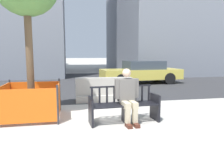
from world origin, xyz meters
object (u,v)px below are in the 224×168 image
at_px(jersey_barrier_centre, 104,91).
at_px(construction_fence, 32,100).
at_px(street_bench, 124,106).
at_px(seated_person, 127,95).
at_px(car_taxi_near, 141,72).

height_order(jersey_barrier_centre, construction_fence, construction_fence).
relative_size(street_bench, seated_person, 1.30).
relative_size(seated_person, car_taxi_near, 0.28).
xyz_separation_m(street_bench, jersey_barrier_centre, (-0.08, 2.54, -0.06)).
bearing_deg(car_taxi_near, seated_person, -111.57).
distance_m(street_bench, jersey_barrier_centre, 2.54).
bearing_deg(jersey_barrier_centre, seated_person, -86.62).
relative_size(seated_person, construction_fence, 0.93).
distance_m(jersey_barrier_centre, car_taxi_near, 5.26).
xyz_separation_m(street_bench, construction_fence, (-2.26, 0.80, 0.08)).
bearing_deg(car_taxi_near, jersey_barrier_centre, -123.61).
bearing_deg(car_taxi_near, construction_fence, -129.82).
height_order(construction_fence, car_taxi_near, car_taxi_near).
distance_m(street_bench, construction_fence, 2.40).
xyz_separation_m(seated_person, construction_fence, (-2.34, 0.85, -0.21)).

